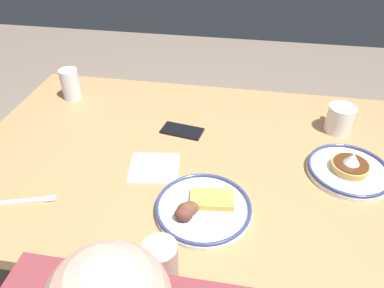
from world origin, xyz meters
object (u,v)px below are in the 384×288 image
at_px(plate_center_pancakes, 201,208).
at_px(drinking_glass, 71,85).
at_px(coffee_mug, 340,118).
at_px(fork_near, 20,202).
at_px(paper_napkin, 154,168).
at_px(plate_near_main, 349,169).
at_px(cell_phone, 182,131).

relative_size(plate_center_pancakes, drinking_glass, 2.16).
height_order(coffee_mug, drinking_glass, drinking_glass).
bearing_deg(plate_center_pancakes, fork_near, 5.79).
relative_size(drinking_glass, fork_near, 0.61).
bearing_deg(drinking_glass, plate_center_pancakes, 139.10).
bearing_deg(paper_napkin, plate_center_pancakes, 138.11).
distance_m(plate_near_main, coffee_mug, 0.24).
distance_m(coffee_mug, fork_near, 1.05).
height_order(drinking_glass, fork_near, drinking_glass).
bearing_deg(paper_napkin, cell_phone, -102.91).
height_order(cell_phone, paper_napkin, cell_phone).
height_order(drinking_glass, paper_napkin, drinking_glass).
bearing_deg(drinking_glass, coffee_mug, 176.55).
xyz_separation_m(coffee_mug, paper_napkin, (0.59, 0.31, -0.05)).
distance_m(plate_center_pancakes, fork_near, 0.51).
bearing_deg(coffee_mug, cell_phone, 10.87).
xyz_separation_m(cell_phone, paper_napkin, (0.05, 0.21, -0.00)).
bearing_deg(plate_center_pancakes, paper_napkin, -41.89).
distance_m(coffee_mug, drinking_glass, 1.03).
height_order(plate_center_pancakes, paper_napkin, plate_center_pancakes).
xyz_separation_m(drinking_glass, paper_napkin, (-0.44, 0.37, -0.05)).
height_order(plate_center_pancakes, drinking_glass, drinking_glass).
xyz_separation_m(coffee_mug, drinking_glass, (1.02, -0.06, 0.00)).
bearing_deg(fork_near, plate_near_main, -162.97).
height_order(plate_near_main, drinking_glass, drinking_glass).
height_order(plate_near_main, cell_phone, plate_near_main).
distance_m(plate_near_main, fork_near, 0.96).
bearing_deg(plate_near_main, cell_phone, -13.68).
bearing_deg(fork_near, plate_center_pancakes, -174.21).
bearing_deg(cell_phone, coffee_mug, -159.50).
bearing_deg(fork_near, paper_napkin, -148.19).
bearing_deg(paper_napkin, plate_near_main, -172.59).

